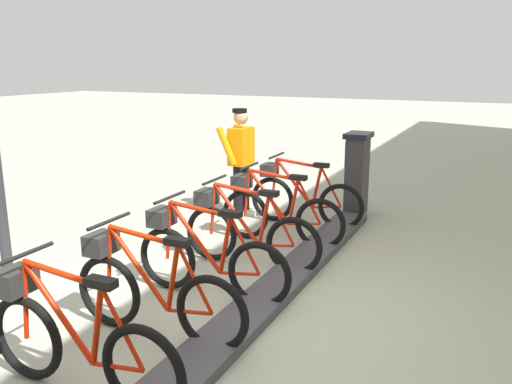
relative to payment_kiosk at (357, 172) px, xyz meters
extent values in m
plane|color=#AFB29C|center=(-0.05, 3.89, -0.67)|extent=(60.00, 60.00, 0.00)
cube|color=#47474C|center=(-0.05, 3.89, -0.62)|extent=(0.44, 7.15, 0.10)
cube|color=#38383D|center=(0.00, 0.00, -0.07)|extent=(0.28, 0.44, 1.20)
cube|color=#194C8C|center=(0.15, 0.00, 0.28)|extent=(0.03, 0.30, 0.40)
cube|color=black|center=(0.00, 0.00, 0.57)|extent=(0.36, 0.52, 0.08)
torus|color=black|center=(-0.03, 0.91, -0.33)|extent=(0.67, 0.08, 0.67)
torus|color=black|center=(1.02, 0.93, -0.33)|extent=(0.67, 0.08, 0.67)
cylinder|color=red|center=(0.68, 0.92, -0.05)|extent=(0.60, 0.06, 0.70)
cylinder|color=red|center=(0.34, 0.92, -0.09)|extent=(0.16, 0.05, 0.61)
cylinder|color=red|center=(0.62, 0.92, 0.25)|extent=(0.69, 0.06, 0.11)
cylinder|color=red|center=(0.18, 0.91, -0.36)|extent=(0.43, 0.04, 0.09)
cylinder|color=red|center=(0.12, 0.91, -0.06)|extent=(0.33, 0.04, 0.56)
cylinder|color=red|center=(0.99, 0.93, -0.02)|extent=(0.10, 0.04, 0.62)
cube|color=black|center=(0.28, 0.92, 0.24)|extent=(0.22, 0.10, 0.06)
cylinder|color=black|center=(0.96, 0.93, 0.33)|extent=(0.04, 0.54, 0.03)
cube|color=#2D2D2D|center=(1.07, 0.93, 0.11)|extent=(0.21, 0.28, 0.18)
torus|color=black|center=(-0.03, 1.82, -0.33)|extent=(0.67, 0.08, 0.67)
torus|color=black|center=(1.02, 1.84, -0.33)|extent=(0.67, 0.08, 0.67)
cylinder|color=red|center=(0.68, 1.83, -0.05)|extent=(0.60, 0.06, 0.70)
cylinder|color=red|center=(0.34, 1.82, -0.09)|extent=(0.16, 0.05, 0.61)
cylinder|color=red|center=(0.62, 1.83, 0.25)|extent=(0.69, 0.06, 0.11)
cylinder|color=red|center=(0.18, 1.82, -0.36)|extent=(0.43, 0.04, 0.09)
cylinder|color=red|center=(0.12, 1.82, -0.06)|extent=(0.33, 0.04, 0.56)
cylinder|color=red|center=(0.99, 1.84, -0.02)|extent=(0.10, 0.04, 0.62)
cube|color=black|center=(0.28, 1.82, 0.24)|extent=(0.22, 0.10, 0.06)
cylinder|color=black|center=(0.96, 1.84, 0.33)|extent=(0.04, 0.54, 0.03)
cube|color=#2D2D2D|center=(1.07, 1.84, 0.11)|extent=(0.21, 0.28, 0.18)
torus|color=black|center=(-0.03, 2.72, -0.33)|extent=(0.67, 0.08, 0.67)
torus|color=black|center=(1.02, 2.74, -0.33)|extent=(0.67, 0.08, 0.67)
cylinder|color=red|center=(0.68, 2.74, -0.05)|extent=(0.60, 0.06, 0.70)
cylinder|color=red|center=(0.34, 2.73, -0.09)|extent=(0.16, 0.05, 0.61)
cylinder|color=red|center=(0.62, 2.74, 0.25)|extent=(0.69, 0.06, 0.11)
cylinder|color=red|center=(0.18, 2.73, -0.36)|extent=(0.43, 0.04, 0.09)
cylinder|color=red|center=(0.12, 2.73, -0.06)|extent=(0.33, 0.04, 0.56)
cylinder|color=red|center=(0.99, 2.74, -0.02)|extent=(0.10, 0.04, 0.62)
cube|color=black|center=(0.28, 2.73, 0.24)|extent=(0.22, 0.10, 0.06)
cylinder|color=black|center=(0.96, 2.74, 0.33)|extent=(0.04, 0.54, 0.03)
cube|color=#2D2D2D|center=(1.07, 2.75, 0.11)|extent=(0.21, 0.28, 0.18)
torus|color=black|center=(-0.03, 3.63, -0.33)|extent=(0.67, 0.08, 0.67)
torus|color=black|center=(1.02, 3.65, -0.33)|extent=(0.67, 0.08, 0.67)
cylinder|color=red|center=(0.68, 3.64, -0.05)|extent=(0.60, 0.06, 0.70)
cylinder|color=red|center=(0.34, 3.64, -0.09)|extent=(0.16, 0.05, 0.61)
cylinder|color=red|center=(0.62, 3.64, 0.25)|extent=(0.69, 0.06, 0.11)
cylinder|color=red|center=(0.18, 3.64, -0.36)|extent=(0.43, 0.04, 0.09)
cylinder|color=red|center=(0.12, 3.63, -0.06)|extent=(0.33, 0.04, 0.56)
cylinder|color=red|center=(0.99, 3.65, -0.02)|extent=(0.10, 0.04, 0.62)
cube|color=black|center=(0.28, 3.64, 0.24)|extent=(0.22, 0.10, 0.06)
cylinder|color=black|center=(0.96, 3.65, 0.33)|extent=(0.04, 0.54, 0.03)
cube|color=#2D2D2D|center=(1.07, 3.65, 0.11)|extent=(0.21, 0.28, 0.18)
torus|color=black|center=(-0.03, 4.54, -0.33)|extent=(0.67, 0.08, 0.67)
torus|color=black|center=(1.02, 4.56, -0.33)|extent=(0.67, 0.08, 0.67)
cylinder|color=red|center=(0.68, 4.55, -0.05)|extent=(0.60, 0.06, 0.70)
cylinder|color=red|center=(0.34, 4.55, -0.09)|extent=(0.16, 0.05, 0.61)
cylinder|color=red|center=(0.62, 4.55, 0.25)|extent=(0.69, 0.06, 0.11)
cylinder|color=red|center=(0.18, 4.54, -0.36)|extent=(0.43, 0.04, 0.09)
cylinder|color=red|center=(0.12, 4.54, -0.06)|extent=(0.33, 0.04, 0.56)
cylinder|color=red|center=(0.99, 4.56, -0.02)|extent=(0.10, 0.04, 0.62)
cube|color=black|center=(0.28, 4.54, 0.24)|extent=(0.22, 0.10, 0.06)
cylinder|color=black|center=(0.96, 4.56, 0.33)|extent=(0.04, 0.54, 0.03)
cube|color=#2D2D2D|center=(1.07, 4.56, 0.11)|extent=(0.21, 0.28, 0.18)
torus|color=black|center=(-0.03, 5.45, -0.33)|extent=(0.67, 0.08, 0.67)
torus|color=black|center=(1.02, 5.47, -0.33)|extent=(0.67, 0.08, 0.67)
cylinder|color=red|center=(0.68, 5.46, -0.05)|extent=(0.60, 0.06, 0.70)
cylinder|color=red|center=(0.34, 5.45, -0.09)|extent=(0.16, 0.05, 0.61)
cylinder|color=red|center=(0.62, 5.46, 0.25)|extent=(0.69, 0.06, 0.11)
cylinder|color=red|center=(0.18, 5.45, -0.36)|extent=(0.43, 0.04, 0.09)
cylinder|color=red|center=(0.12, 5.45, -0.06)|extent=(0.33, 0.04, 0.56)
cylinder|color=red|center=(0.99, 5.47, -0.02)|extent=(0.10, 0.04, 0.62)
cube|color=black|center=(0.28, 5.45, 0.24)|extent=(0.22, 0.10, 0.06)
cylinder|color=black|center=(0.96, 5.46, 0.33)|extent=(0.04, 0.54, 0.03)
cube|color=#2D2D2D|center=(1.07, 5.47, 0.11)|extent=(0.21, 0.28, 0.18)
cube|color=white|center=(1.60, 1.04, -0.62)|extent=(0.26, 0.12, 0.10)
cube|color=white|center=(1.48, 0.83, -0.62)|extent=(0.26, 0.12, 0.10)
cylinder|color=black|center=(1.54, 1.03, -0.24)|extent=(0.15, 0.15, 0.82)
cylinder|color=black|center=(1.54, 0.83, -0.24)|extent=(0.15, 0.15, 0.82)
cube|color=orange|center=(1.54, 0.93, 0.43)|extent=(0.27, 0.41, 0.56)
cylinder|color=orange|center=(1.65, 1.19, 0.46)|extent=(0.34, 0.11, 0.57)
cylinder|color=orange|center=(1.63, 0.67, 0.46)|extent=(0.34, 0.11, 0.57)
sphere|color=tan|center=(1.54, 0.93, 0.86)|extent=(0.22, 0.22, 0.22)
cylinder|color=black|center=(1.56, 0.93, 0.96)|extent=(0.22, 0.22, 0.06)
camera|label=1|loc=(-2.05, 7.95, 1.66)|focal=37.15mm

